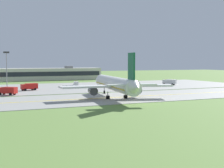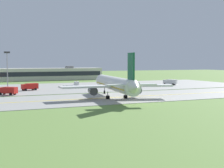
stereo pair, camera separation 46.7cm
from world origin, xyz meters
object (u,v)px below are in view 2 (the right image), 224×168
service_truck_fuel (170,82)px  service_truck_catering (73,84)px  service_truck_baggage (8,90)px  apron_light_mast (7,65)px  service_truck_pushback (30,86)px  airplane_lead (115,84)px

service_truck_fuel → service_truck_catering: 43.59m
service_truck_baggage → apron_light_mast: size_ratio=0.40×
service_truck_baggage → apron_light_mast: apron_light_mast is taller
service_truck_baggage → service_truck_fuel: (71.19, 15.21, 0.00)m
service_truck_catering → service_truck_baggage: bearing=-142.7°
service_truck_baggage → service_truck_pushback: same height
service_truck_fuel → apron_light_mast: apron_light_mast is taller
airplane_lead → service_truck_catering: size_ratio=5.93×
service_truck_fuel → service_truck_pushback: (-62.08, -1.60, 0.00)m
airplane_lead → service_truck_catering: bearing=88.7°
service_truck_baggage → service_truck_pushback: size_ratio=0.92×
service_truck_baggage → service_truck_fuel: 72.79m
service_truck_pushback → service_truck_baggage: bearing=-123.8°
service_truck_baggage → apron_light_mast: (3.46, 33.55, 7.79)m
service_truck_baggage → apron_light_mast: bearing=84.1°
service_truck_baggage → service_truck_catering: bearing=37.3°
airplane_lead → apron_light_mast: 60.60m
airplane_lead → service_truck_baggage: size_ratio=6.78×
airplane_lead → service_truck_fuel: airplane_lead is taller
service_truck_fuel → service_truck_catering: service_truck_fuel is taller
service_truck_catering → service_truck_pushback: bearing=-157.7°
apron_light_mast → service_truck_pushback: bearing=-74.2°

